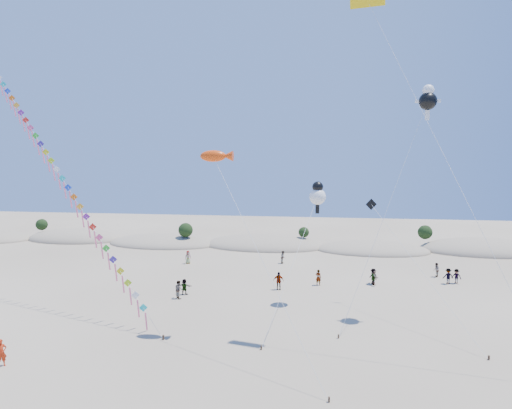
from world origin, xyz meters
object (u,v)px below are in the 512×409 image
object	(u,v)px
kite_train	(57,171)
fish_kite	(217,157)
parafoil_kite	(370,7)
flyer_foreground	(1,353)

from	to	relation	value
kite_train	fish_kite	xyz separation A→B (m)	(16.22, -4.99, 1.28)
fish_kite	parafoil_kite	size ratio (longest dim) A/B	0.56
parafoil_kite	flyer_foreground	world-z (taller)	parafoil_kite
kite_train	parafoil_kite	bearing A→B (deg)	-7.58
fish_kite	parafoil_kite	bearing A→B (deg)	7.03
fish_kite	flyer_foreground	world-z (taller)	fish_kite
kite_train	flyer_foreground	distance (m)	17.44
parafoil_kite	flyer_foreground	bearing A→B (deg)	-158.69
flyer_foreground	parafoil_kite	bearing A→B (deg)	-30.29
kite_train	fish_kite	world-z (taller)	kite_train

